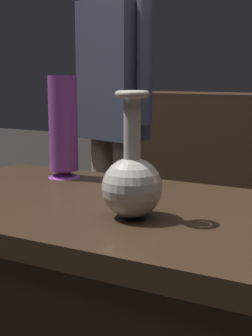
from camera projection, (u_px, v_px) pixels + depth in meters
vase_centerpiece at (132, 181)px, 1.11m from camera, size 0.13×0.13×0.28m
vase_tall_behind at (63, 128)px, 1.54m from camera, size 0.10×0.10×0.31m
visitor_near_left at (113, 106)px, 2.42m from camera, size 0.46×0.25×1.64m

